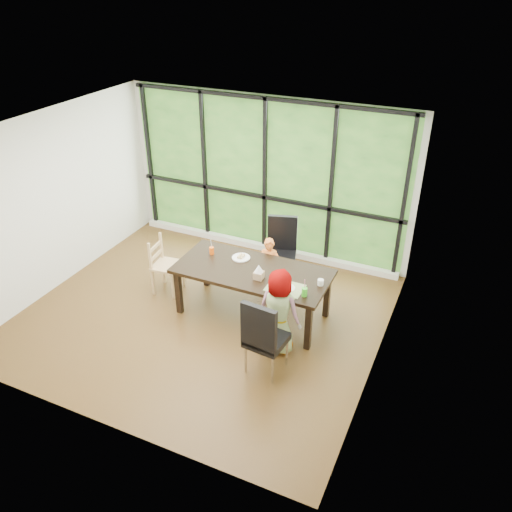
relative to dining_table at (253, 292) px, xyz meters
name	(u,v)px	position (x,y,z in m)	size (l,w,h in m)	color
ground	(204,315)	(-0.64, -0.32, -0.38)	(5.00, 5.00, 0.00)	black
back_wall	(266,176)	(-0.64, 1.93, 0.98)	(5.00, 5.00, 0.00)	silver
foliage_backdrop	(266,177)	(-0.64, 1.91, 0.98)	(4.80, 0.02, 2.65)	#284D1E
window_mullions	(265,178)	(-0.64, 1.87, 0.98)	(4.80, 0.06, 2.65)	black
window_sill	(263,247)	(-0.64, 1.83, -0.33)	(4.80, 0.12, 0.10)	silver
dining_table	(253,292)	(0.00, 0.00, 0.00)	(2.18, 1.00, 0.75)	black
chair_window_leather	(281,253)	(0.04, 0.96, 0.17)	(0.46, 0.46, 1.08)	black
chair_interior_leather	(267,335)	(0.65, -0.99, 0.17)	(0.46, 0.46, 1.08)	black
chair_end_beech	(167,266)	(-1.45, 0.02, 0.08)	(0.42, 0.40, 0.90)	tan
child_toddler	(269,267)	(0.00, 0.60, 0.09)	(0.34, 0.22, 0.94)	orange
child_older	(280,312)	(0.64, -0.56, 0.22)	(0.59, 0.38, 1.20)	slate
placemat	(285,288)	(0.58, -0.24, 0.38)	(0.48, 0.35, 0.01)	tan
plate_far	(241,258)	(-0.29, 0.23, 0.38)	(0.27, 0.27, 0.02)	white
plate_near	(287,288)	(0.61, -0.23, 0.38)	(0.21, 0.21, 0.01)	white
orange_cup	(212,251)	(-0.74, 0.16, 0.43)	(0.07, 0.07, 0.11)	#FF5C0D
green_cup	(304,292)	(0.88, -0.30, 0.43)	(0.07, 0.07, 0.12)	#45D929
white_mug	(321,282)	(0.98, 0.03, 0.42)	(0.08, 0.08, 0.08)	white
tissue_box	(259,275)	(0.17, -0.17, 0.43)	(0.12, 0.12, 0.11)	tan
crepe_rolls_far	(241,256)	(-0.29, 0.23, 0.41)	(0.10, 0.12, 0.04)	tan
crepe_rolls_near	(287,286)	(0.61, -0.23, 0.41)	(0.10, 0.12, 0.04)	tan
straw_white	(211,245)	(-0.74, 0.16, 0.52)	(0.01, 0.01, 0.20)	white
straw_pink	(305,286)	(0.88, -0.30, 0.53)	(0.01, 0.01, 0.20)	pink
tissue	(259,268)	(0.17, -0.17, 0.54)	(0.12, 0.12, 0.11)	white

